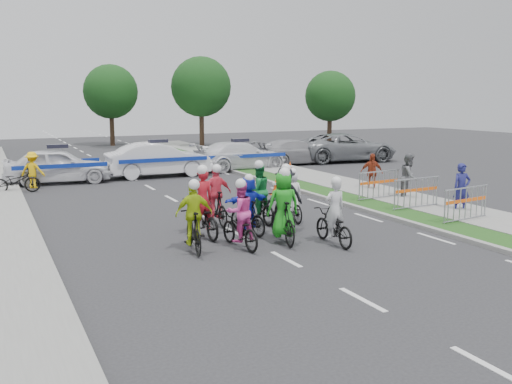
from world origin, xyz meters
name	(u,v)px	position (x,y,z in m)	size (l,w,h in m)	color
ground	(286,259)	(0.00, 0.00, 0.00)	(90.00, 90.00, 0.00)	#28282B
curb_right	(345,204)	(5.10, 5.00, 0.06)	(0.20, 60.00, 0.12)	gray
grass_strip	(362,203)	(5.80, 5.00, 0.06)	(1.20, 60.00, 0.11)	#1B4215
sidewalk_right	(402,199)	(7.60, 5.00, 0.07)	(2.40, 60.00, 0.13)	gray
rider_0	(334,222)	(1.77, 0.70, 0.59)	(0.68, 1.78, 1.79)	black
rider_1	(283,214)	(0.69, 1.44, 0.77)	(0.92, 1.96, 1.99)	black
rider_2	(240,222)	(-0.55, 1.43, 0.67)	(0.79, 1.80, 1.78)	black
rider_3	(194,224)	(-1.70, 1.62, 0.70)	(0.96, 1.78, 1.82)	black
rider_4	(284,204)	(1.50, 2.85, 0.74)	(1.15, 1.95, 1.90)	black
rider_5	(248,209)	(0.25, 2.67, 0.73)	(1.41, 1.68, 1.70)	black
rider_6	(202,213)	(-1.00, 2.95, 0.65)	(0.81, 1.99, 1.99)	black
rider_7	(291,200)	(2.14, 3.59, 0.65)	(0.72, 1.60, 1.66)	black
rider_8	(258,200)	(1.16, 3.90, 0.71)	(0.84, 1.92, 1.91)	black
rider_9	(216,201)	(-0.10, 4.17, 0.71)	(0.92, 1.74, 1.83)	black
police_car_0	(58,166)	(-3.29, 15.01, 0.78)	(1.84, 4.58, 1.56)	white
police_car_1	(159,160)	(1.30, 15.14, 0.81)	(1.72, 4.94, 1.63)	white
police_car_2	(240,156)	(5.91, 15.85, 0.74)	(2.06, 5.08, 1.47)	white
civilian_sedan	(294,152)	(9.66, 16.75, 0.70)	(1.97, 4.84, 1.41)	#A3A3A7
civilian_suv	(346,147)	(13.18, 16.73, 0.83)	(2.77, 6.01, 1.67)	gray
spectator_0	(462,188)	(7.85, 2.35, 0.82)	(0.60, 0.39, 1.64)	navy
spectator_1	(409,177)	(7.95, 5.06, 0.86)	(0.83, 0.65, 1.71)	slate
spectator_2	(372,172)	(7.88, 7.22, 0.76)	(0.90, 0.37, 1.53)	#95341B
marshal_hiviz	(33,170)	(-4.44, 13.97, 0.76)	(0.98, 0.57, 1.52)	yellow
barrier_0	(466,205)	(6.70, 1.04, 0.56)	(2.00, 0.50, 1.12)	#A5A8AD
barrier_1	(416,194)	(6.70, 3.21, 0.56)	(2.00, 0.50, 1.12)	#A5A8AD
barrier_2	(379,186)	(6.70, 5.21, 0.56)	(2.00, 0.50, 1.12)	#A5A8AD
cone_0	(276,186)	(3.95, 8.04, 0.34)	(0.40, 0.40, 0.70)	#F24C0C
cone_1	(290,169)	(7.17, 12.73, 0.34)	(0.40, 0.40, 0.70)	#F24C0C
parked_bike	(16,181)	(-5.16, 12.94, 0.48)	(0.64, 1.82, 0.96)	black
tree_1	(201,87)	(9.00, 30.00, 4.54)	(4.55, 4.55, 6.82)	#382619
tree_2	(330,96)	(18.00, 26.00, 3.83)	(3.85, 3.85, 5.77)	#382619
tree_4	(111,92)	(3.00, 34.00, 4.19)	(4.20, 4.20, 6.30)	#382619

